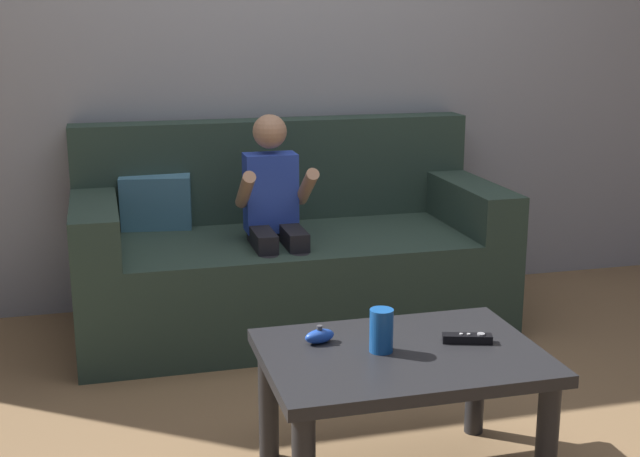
# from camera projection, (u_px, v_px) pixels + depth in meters

# --- Properties ---
(ground_plane) EXTENTS (9.95, 9.95, 0.00)m
(ground_plane) POSITION_uv_depth(u_px,v_px,m) (385.00, 443.00, 2.68)
(ground_plane) COLOR olive
(wall_back) EXTENTS (4.97, 0.05, 2.50)m
(wall_back) POSITION_uv_depth(u_px,v_px,m) (279.00, 27.00, 3.81)
(wall_back) COLOR #999EA8
(wall_back) RESTS_ON ground
(couch) EXTENTS (1.77, 0.80, 0.85)m
(couch) POSITION_uv_depth(u_px,v_px,m) (287.00, 256.00, 3.66)
(couch) COLOR #2D4238
(couch) RESTS_ON ground
(person_seated_on_couch) EXTENTS (0.30, 0.37, 0.92)m
(person_seated_on_couch) POSITION_uv_depth(u_px,v_px,m) (275.00, 214.00, 3.41)
(person_seated_on_couch) COLOR black
(person_seated_on_couch) RESTS_ON ground
(coffee_table) EXTENTS (0.77, 0.55, 0.40)m
(coffee_table) POSITION_uv_depth(u_px,v_px,m) (401.00, 374.00, 2.38)
(coffee_table) COLOR #232326
(coffee_table) RESTS_ON ground
(game_remote_black_near_edge) EXTENTS (0.14, 0.08, 0.03)m
(game_remote_black_near_edge) POSITION_uv_depth(u_px,v_px,m) (467.00, 338.00, 2.42)
(game_remote_black_near_edge) COLOR black
(game_remote_black_near_edge) RESTS_ON coffee_table
(nunchuk_blue) EXTENTS (0.10, 0.06, 0.05)m
(nunchuk_blue) POSITION_uv_depth(u_px,v_px,m) (320.00, 336.00, 2.41)
(nunchuk_blue) COLOR blue
(nunchuk_blue) RESTS_ON coffee_table
(soda_can) EXTENTS (0.07, 0.07, 0.12)m
(soda_can) POSITION_uv_depth(u_px,v_px,m) (381.00, 330.00, 2.34)
(soda_can) COLOR #1959B2
(soda_can) RESTS_ON coffee_table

